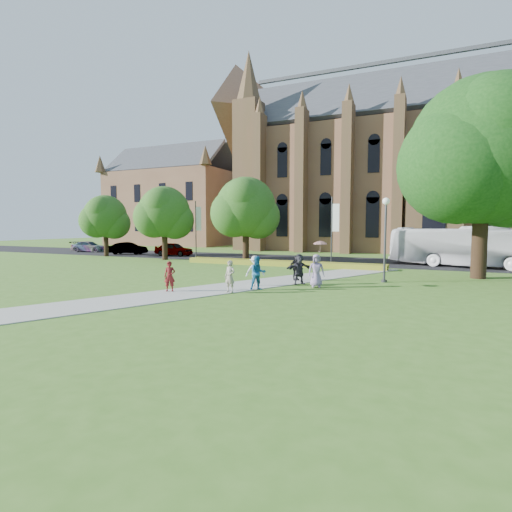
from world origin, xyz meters
The scene contains 25 objects.
ground centered at (0.00, 0.00, 0.00)m, with size 160.00×160.00×0.00m, color #437122.
road centered at (0.00, 20.00, 0.01)m, with size 160.00×10.00×0.02m, color black.
footpath centered at (0.00, 1.00, 0.02)m, with size 3.20×30.00×0.04m, color #B2B2A8.
flower_hedge centered at (-2.00, 13.20, 0.23)m, with size 18.00×1.40×0.45m, color #B39923.
cathedral centered at (10.00, 39.73, 12.98)m, with size 52.60×18.25×28.00m.
building_west centered at (-34.00, 42.00, 9.21)m, with size 22.00×14.00×18.30m.
streetlamp centered at (7.50, 6.50, 3.30)m, with size 0.44×0.44×5.24m.
large_tree centered at (13.00, 11.00, 8.37)m, with size 9.60×9.60×13.20m.
street_tree_0 centered at (-15.00, 14.00, 4.87)m, with size 5.20×5.20×7.50m.
street_tree_1 centered at (-6.00, 14.50, 5.22)m, with size 5.60×5.60×8.05m.
street_tree_2 centered at (-24.00, 15.00, 4.53)m, with size 4.80×4.80×6.95m.
banner_pole_0 centered at (2.11, 15.20, 3.39)m, with size 0.70×0.10×6.00m.
banner_pole_1 centered at (-11.89, 15.20, 3.39)m, with size 0.70×0.10×6.00m.
tour_coach centered at (12.80, 18.66, 1.74)m, with size 2.90×12.38×3.45m, color silver.
car_0 centered at (-17.28, 18.62, 0.79)m, with size 1.82×4.51×1.54m, color gray.
car_1 centered at (-23.60, 18.13, 0.75)m, with size 1.54×4.41×1.45m, color gray.
car_2 centered at (-31.58, 19.56, 0.71)m, with size 1.93×4.74×1.38m, color gray.
pedestrian_0 centered at (-2.42, -2.07, 0.84)m, with size 0.59×0.38×1.61m, color maroon.
pedestrian_1 centered at (1.62, 0.33, 0.96)m, with size 0.89×0.70×1.84m, color #1C5D8D.
pedestrian_2 centered at (0.90, 1.59, 0.91)m, with size 1.13×0.65×1.74m, color silver.
pedestrian_3 centered at (2.26, 4.81, 0.83)m, with size 0.93×0.39×1.59m, color black.
pedestrian_4 centered at (4.24, 2.64, 0.97)m, with size 0.91×0.59×1.87m, color gray.
pedestrian_5 centered at (3.01, 3.28, 0.95)m, with size 1.68×0.54×1.82m, color #27252D.
pedestrian_6 centered at (0.65, -1.05, 0.88)m, with size 0.61×0.40×1.68m, color gray.
parasol centered at (4.42, 2.74, 2.24)m, with size 0.76×0.76×0.67m, color #E5A3A2.
Camera 1 is at (10.46, -19.28, 3.56)m, focal length 28.00 mm.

